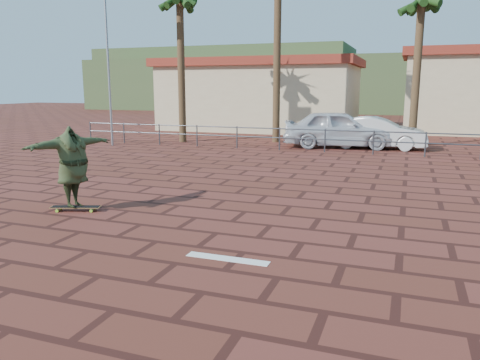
{
  "coord_description": "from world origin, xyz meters",
  "views": [
    {
      "loc": [
        3.34,
        -7.91,
        2.75
      ],
      "look_at": [
        0.02,
        1.28,
        0.8
      ],
      "focal_mm": 35.0,
      "sensor_mm": 36.0,
      "label": 1
    }
  ],
  "objects_px": {
    "longboard": "(76,207)",
    "skateboarder": "(73,167)",
    "car_silver": "(339,129)",
    "car_white": "(377,133)"
  },
  "relations": [
    {
      "from": "car_silver",
      "to": "car_white",
      "type": "distance_m",
      "value": 1.72
    },
    {
      "from": "skateboarder",
      "to": "car_silver",
      "type": "relative_size",
      "value": 0.44
    },
    {
      "from": "longboard",
      "to": "car_silver",
      "type": "distance_m",
      "value": 14.03
    },
    {
      "from": "longboard",
      "to": "skateboarder",
      "type": "height_order",
      "value": "skateboarder"
    },
    {
      "from": "skateboarder",
      "to": "car_white",
      "type": "xyz_separation_m",
      "value": [
        5.61,
        13.7,
        -0.3
      ]
    },
    {
      "from": "longboard",
      "to": "skateboarder",
      "type": "xyz_separation_m",
      "value": [
        -0.0,
        0.0,
        0.92
      ]
    },
    {
      "from": "skateboarder",
      "to": "car_white",
      "type": "relative_size",
      "value": 0.52
    },
    {
      "from": "skateboarder",
      "to": "longboard",
      "type": "bearing_deg",
      "value": -80.15
    },
    {
      "from": "car_silver",
      "to": "car_white",
      "type": "relative_size",
      "value": 1.17
    },
    {
      "from": "car_silver",
      "to": "longboard",
      "type": "bearing_deg",
      "value": 153.53
    }
  ]
}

